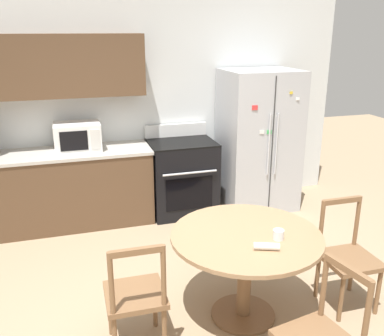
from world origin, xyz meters
The scene contains 11 objects.
ground_plane centered at (0.00, 0.00, 0.00)m, with size 14.00×14.00×0.00m, color #9E8466.
back_wall centered at (-0.30, 2.59, 1.45)m, with size 5.20×0.44×2.60m.
kitchen_counter centered at (-1.11, 2.29, 0.45)m, with size 2.21×0.64×0.90m.
refrigerator centered at (1.39, 2.20, 0.88)m, with size 0.91×0.79×1.76m.
oven_range centered at (0.40, 2.26, 0.47)m, with size 0.79×0.68×1.08m.
microwave centered at (-0.82, 2.33, 1.06)m, with size 0.51×0.40×0.31m.
dining_table centered at (0.31, 0.10, 0.59)m, with size 1.17×1.17×0.74m.
dining_chair_left centered at (-0.58, -0.02, 0.43)m, with size 0.43×0.43×0.90m.
dining_chair_right centered at (1.19, 0.01, 0.43)m, with size 0.43×0.43×0.90m.
candle_glass centered at (0.50, -0.05, 0.77)m, with size 0.08×0.08×0.08m.
folded_napkin centered at (0.35, -0.17, 0.76)m, with size 0.19×0.12×0.05m.
Camera 1 is at (-0.94, -2.61, 2.24)m, focal length 40.00 mm.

